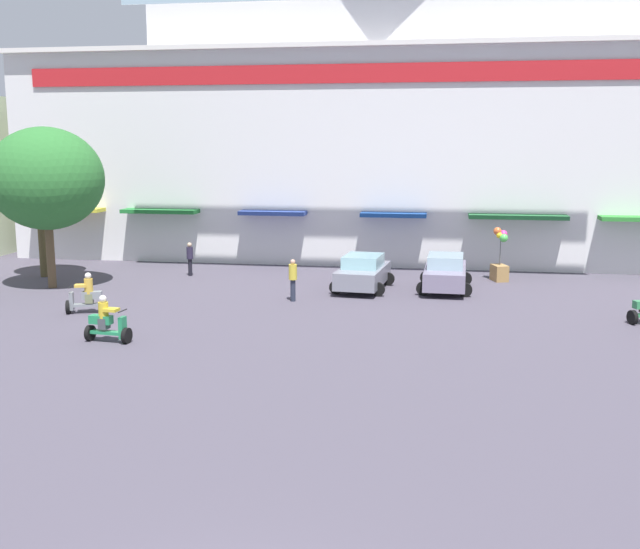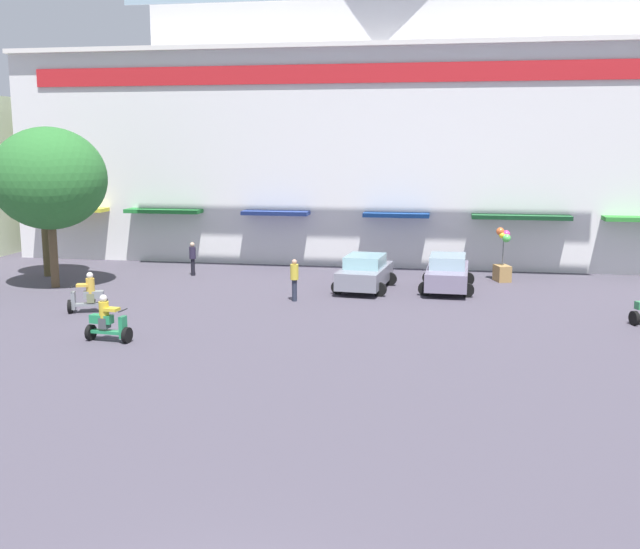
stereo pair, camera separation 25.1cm
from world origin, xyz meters
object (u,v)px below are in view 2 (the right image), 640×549
Objects in this scene: scooter_rider_2 at (88,296)px; balloon_vendor_cart at (503,259)px; pedestrian_0 at (294,277)px; scooter_rider_5 at (107,322)px; parked_car_0 at (365,272)px; plaza_tree_2 at (42,183)px; parked_car_1 at (447,273)px; pedestrian_1 at (193,256)px; plaza_tree_0 at (49,179)px.

scooter_rider_2 is 0.62× the size of balloon_vendor_cart.
scooter_rider_5 is at bearing -123.31° from pedestrian_0.
pedestrian_0 reaches higher than parked_car_0.
scooter_rider_5 is at bearing -52.49° from plaza_tree_2.
parked_car_1 is at bearing -0.72° from plaza_tree_2.
balloon_vendor_cart is (13.37, 13.18, 0.41)m from scooter_rider_5.
scooter_rider_2 reaches higher than parked_car_0.
plaza_tree_2 is 22.04m from balloon_vendor_cart.
pedestrian_1 is (-1.37, 12.10, 0.29)m from scooter_rider_5.
pedestrian_0 reaches higher than scooter_rider_2.
parked_car_1 is 2.50× the size of pedestrian_0.
plaza_tree_2 is at bearing 129.06° from scooter_rider_2.
scooter_rider_2 is at bearing -153.34° from parked_car_1.
plaza_tree_0 is at bearing -165.99° from balloon_vendor_cart.
plaza_tree_0 is 7.24m from scooter_rider_2.
plaza_tree_2 reaches higher than pedestrian_0.
scooter_rider_5 is 0.62× the size of balloon_vendor_cart.
pedestrian_0 is at bearing -131.94° from parked_car_0.
parked_car_0 is 3.61m from parked_car_1.
pedestrian_1 is 0.65× the size of balloon_vendor_cart.
scooter_rider_5 is at bearing -135.87° from parked_car_1.
balloon_vendor_cart is (21.64, 2.41, -3.41)m from plaza_tree_2.
pedestrian_1 is (5.09, 3.87, -3.89)m from plaza_tree_0.
plaza_tree_2 reaches higher than pedestrian_1.
parked_car_1 is 15.12m from scooter_rider_5.
scooter_rider_2 is at bearing -98.37° from pedestrian_1.
plaza_tree_2 is 13.92m from pedestrian_0.
pedestrian_0 reaches higher than pedestrian_1.
scooter_rider_2 reaches higher than scooter_rider_5.
balloon_vendor_cart is at bearing 30.50° from scooter_rider_2.
plaza_tree_0 is 1.69× the size of parked_car_0.
plaza_tree_0 reaches higher than scooter_rider_5.
scooter_rider_2 is 1.01× the size of scooter_rider_5.
parked_car_0 is 2.69× the size of scooter_rider_5.
plaza_tree_2 is 1.40× the size of parked_car_0.
pedestrian_1 is at bearing 37.24° from plaza_tree_0.
pedestrian_0 is at bearing 56.69° from scooter_rider_5.
scooter_rider_2 is (-9.88, -6.26, -0.14)m from parked_car_0.
pedestrian_0 is at bearing -5.38° from plaza_tree_0.
scooter_rider_5 is at bearing -125.97° from parked_car_0.
pedestrian_0 reaches higher than scooter_rider_5.
scooter_rider_5 reaches higher than parked_car_0.
plaza_tree_0 reaches higher than parked_car_1.
scooter_rider_5 is at bearing -55.53° from scooter_rider_2.
plaza_tree_2 is 14.11m from scooter_rider_5.
plaza_tree_0 reaches higher than plaza_tree_2.
parked_car_0 is (13.74, 1.80, -4.06)m from plaza_tree_0.
plaza_tree_0 reaches higher than pedestrian_1.
scooter_rider_5 is 12.18m from pedestrian_1.
pedestrian_0 is (4.72, 7.18, 0.34)m from scooter_rider_5.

